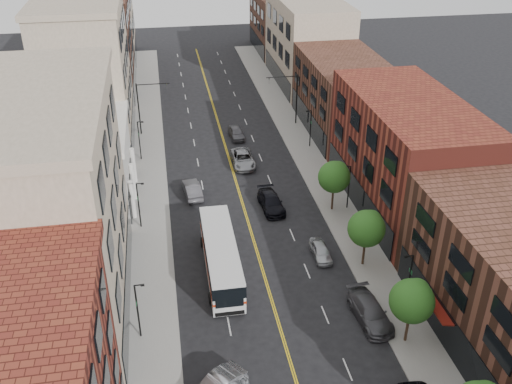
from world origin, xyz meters
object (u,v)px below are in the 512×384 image
car_parked_mid (370,312)px  car_lane_a (271,202)px  car_parked_far (321,251)px  city_bus (221,255)px  car_lane_c (236,133)px  car_lane_behind (192,189)px  car_lane_b (243,159)px

car_parked_mid → car_lane_a: (-4.51, 18.60, -0.04)m
car_parked_far → city_bus: bearing=-176.1°
car_lane_c → car_lane_behind: bearing=-119.1°
car_parked_mid → car_lane_behind: car_parked_mid is taller
car_lane_behind → car_parked_far: bearing=123.2°
car_parked_mid → car_lane_behind: bearing=114.4°
car_lane_a → car_lane_c: bearing=89.4°
city_bus → car_lane_a: size_ratio=2.33×
car_lane_b → car_lane_c: size_ratio=1.32×
car_lane_behind → car_lane_c: 16.43m
car_lane_b → car_parked_far: bearing=-77.9°
city_bus → car_parked_far: (9.56, 0.64, -1.22)m
city_bus → car_lane_b: (5.26, 21.10, -1.08)m
car_parked_mid → car_parked_far: bearing=95.4°
city_bus → car_lane_behind: bearing=96.4°
car_parked_mid → car_parked_far: (-1.60, 9.10, -0.15)m
car_lane_behind → car_lane_b: bearing=-141.2°
city_bus → car_lane_b: city_bus is taller
car_lane_a → car_lane_c: car_lane_a is taller
car_lane_b → city_bus: bearing=-103.7°
city_bus → car_parked_far: bearing=4.2°
city_bus → car_lane_b: bearing=76.4°
city_bus → car_lane_behind: (-1.53, 14.47, -1.09)m
car_lane_behind → car_lane_b: size_ratio=0.84×
car_lane_c → car_parked_far: bearing=-85.6°
car_parked_mid → car_lane_b: car_parked_mid is taller
city_bus → car_parked_far: 9.65m
car_lane_behind → city_bus: bearing=90.5°
car_lane_a → city_bus: bearing=-127.0°
car_parked_mid → city_bus: bearing=138.2°
car_lane_behind → car_lane_a: car_lane_behind is taller
car_lane_a → car_lane_b: (-1.39, 10.96, 0.02)m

